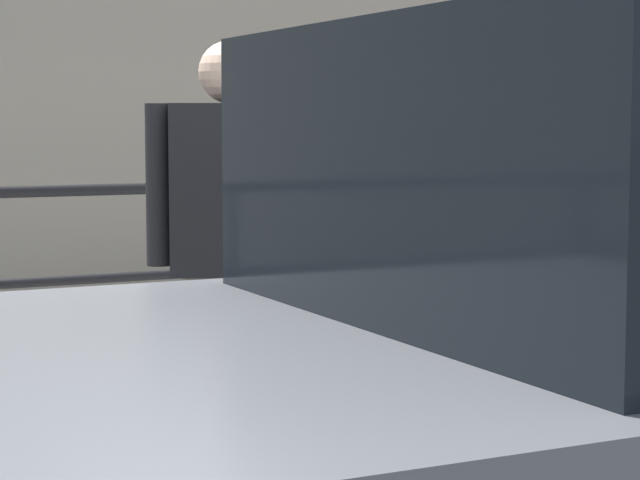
{
  "coord_description": "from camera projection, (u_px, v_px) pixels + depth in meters",
  "views": [
    {
      "loc": [
        -2.25,
        -3.51,
        1.55
      ],
      "look_at": [
        -0.37,
        0.36,
        1.12
      ],
      "focal_mm": 67.53,
      "sensor_mm": 36.0,
      "label": 1
    }
  ],
  "objects": [
    {
      "name": "sidewalk_curb",
      "position": [
        292.0,
        442.0,
        5.53
      ],
      "size": [
        36.0,
        2.84,
        0.15
      ],
      "primitive_type": "cube",
      "color": "#9E9B93",
      "rests_on": "ground"
    },
    {
      "name": "parking_meter",
      "position": [
        416.0,
        199.0,
        4.44
      ],
      "size": [
        0.18,
        0.19,
        1.5
      ],
      "rotation": [
        0.0,
        0.0,
        3.17
      ],
      "color": "slate",
      "rests_on": "sidewalk_curb"
    },
    {
      "name": "pedestrian_at_meter",
      "position": [
        231.0,
        239.0,
        4.41
      ],
      "size": [
        0.75,
        0.53,
        1.68
      ],
      "rotation": [
        0.0,
        0.0,
        -0.38
      ],
      "color": "slate",
      "rests_on": "sidewalk_curb"
    },
    {
      "name": "background_railing",
      "position": [
        199.0,
        236.0,
        6.54
      ],
      "size": [
        24.06,
        0.06,
        1.07
      ],
      "color": "black",
      "rests_on": "sidewalk_curb"
    },
    {
      "name": "backdrop_wall",
      "position": [
        84.0,
        151.0,
        8.61
      ],
      "size": [
        32.0,
        0.5,
        2.67
      ],
      "primitive_type": "cube",
      "color": "#ADA38E",
      "rests_on": "ground"
    }
  ]
}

